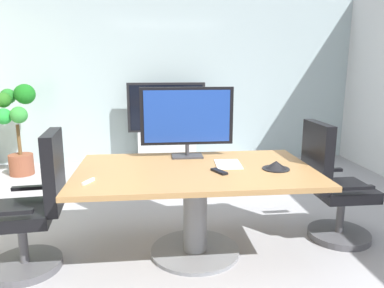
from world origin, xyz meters
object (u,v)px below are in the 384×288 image
at_px(potted_plant, 18,120).
at_px(remote_control, 219,171).
at_px(tv_monitor, 187,118).
at_px(office_chair_left, 34,213).
at_px(wall_display_unit, 167,138).
at_px(conference_phone, 276,166).
at_px(conference_table, 195,191).
at_px(office_chair_right, 332,192).

height_order(potted_plant, remote_control, potted_plant).
xyz_separation_m(tv_monitor, remote_control, (0.20, -0.53, -0.35)).
relative_size(office_chair_left, wall_display_unit, 0.83).
height_order(office_chair_left, conference_phone, office_chair_left).
distance_m(potted_plant, remote_control, 3.61).
relative_size(conference_table, office_chair_right, 1.77).
relative_size(conference_table, office_chair_left, 1.77).
bearing_deg(potted_plant, conference_phone, -42.06).
xyz_separation_m(conference_table, office_chair_left, (-1.27, -0.10, -0.10)).
bearing_deg(remote_control, conference_table, 116.33).
relative_size(tv_monitor, potted_plant, 0.64).
distance_m(conference_phone, remote_control, 0.48).
distance_m(conference_table, conference_phone, 0.69).
xyz_separation_m(tv_monitor, potted_plant, (-2.23, 2.13, -0.30)).
height_order(office_chair_left, tv_monitor, tv_monitor).
xyz_separation_m(office_chair_right, wall_display_unit, (-1.40, 2.69, -0.01)).
bearing_deg(remote_control, office_chair_left, 153.03).
bearing_deg(office_chair_right, remote_control, 103.13).
bearing_deg(conference_table, tv_monitor, 94.29).
relative_size(tv_monitor, conference_phone, 3.82).
bearing_deg(office_chair_left, wall_display_unit, 153.63).
height_order(tv_monitor, potted_plant, tv_monitor).
relative_size(office_chair_left, potted_plant, 0.83).
xyz_separation_m(office_chair_left, tv_monitor, (1.24, 0.50, 0.65)).
relative_size(office_chair_right, remote_control, 6.41).
bearing_deg(office_chair_left, conference_phone, 85.20).
bearing_deg(conference_phone, office_chair_right, 19.71).
bearing_deg(tv_monitor, potted_plant, 136.22).
distance_m(office_chair_left, tv_monitor, 1.48).
relative_size(potted_plant, remote_control, 7.74).
xyz_separation_m(tv_monitor, conference_phone, (0.68, -0.49, -0.33)).
bearing_deg(office_chair_right, tv_monitor, 77.88).
bearing_deg(potted_plant, tv_monitor, -43.78).
height_order(office_chair_right, potted_plant, potted_plant).
distance_m(office_chair_right, wall_display_unit, 3.03).
xyz_separation_m(conference_table, tv_monitor, (-0.03, 0.40, 0.55)).
height_order(office_chair_left, potted_plant, potted_plant).
height_order(tv_monitor, conference_phone, tv_monitor).
relative_size(wall_display_unit, potted_plant, 1.00).
xyz_separation_m(conference_table, wall_display_unit, (-0.13, 2.82, -0.12)).
bearing_deg(tv_monitor, office_chair_right, -11.58).
bearing_deg(office_chair_right, wall_display_unit, 26.90).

